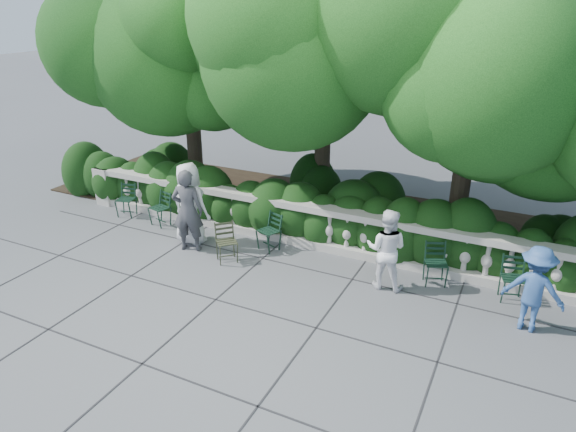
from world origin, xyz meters
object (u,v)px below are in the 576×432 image
at_px(person_businessman, 190,204).
at_px(chair_b, 125,218).
at_px(chair_f, 511,304).
at_px(person_casual_man, 386,249).
at_px(chair_c, 264,251).
at_px(person_older_blue, 534,289).
at_px(person_woman_grey, 188,210).
at_px(chair_weathered, 229,264).
at_px(chair_a, 157,227).
at_px(chair_d, 435,287).

bearing_deg(person_businessman, chair_b, -5.87).
bearing_deg(chair_f, person_casual_man, 175.55).
bearing_deg(person_businessman, chair_f, -173.14).
height_order(chair_c, person_older_blue, person_older_blue).
bearing_deg(person_casual_man, chair_b, -7.54).
bearing_deg(chair_f, person_businessman, 169.00).
xyz_separation_m(person_woman_grey, person_casual_man, (4.27, 0.32, -0.13)).
distance_m(chair_weathered, person_casual_man, 3.28).
bearing_deg(chair_c, person_casual_man, 14.56).
bearing_deg(chair_c, person_businessman, -149.76).
distance_m(chair_f, person_businessman, 6.78).
xyz_separation_m(chair_c, chair_f, (5.01, 0.12, 0.00)).
distance_m(chair_a, person_casual_man, 5.79).
bearing_deg(chair_c, chair_d, 21.93).
xyz_separation_m(chair_b, person_casual_man, (6.79, -0.37, 0.79)).
distance_m(chair_d, chair_weathered, 4.15).
bearing_deg(person_woman_grey, person_casual_man, 165.88).
bearing_deg(person_older_blue, chair_f, -60.17).
relative_size(chair_c, chair_weathered, 1.00).
bearing_deg(person_casual_man, person_woman_grey, -0.15).
bearing_deg(chair_a, chair_d, 14.05).
distance_m(chair_d, chair_f, 1.35).
distance_m(chair_d, person_older_blue, 1.91).
distance_m(chair_a, person_woman_grey, 1.83).
bearing_deg(person_older_blue, chair_weathered, 9.82).
bearing_deg(chair_d, person_older_blue, -43.87).
xyz_separation_m(chair_c, person_woman_grey, (-1.51, -0.60, 0.91)).
relative_size(chair_f, person_casual_man, 0.53).
xyz_separation_m(chair_d, chair_f, (1.35, 0.02, 0.00)).
height_order(chair_b, chair_f, same).
xyz_separation_m(chair_a, chair_d, (6.64, 0.09, 0.00)).
xyz_separation_m(chair_d, person_older_blue, (1.63, -0.65, 0.75)).
bearing_deg(person_woman_grey, chair_a, -41.26).
bearing_deg(person_woman_grey, chair_d, 169.30).
relative_size(chair_b, chair_c, 1.00).
distance_m(person_woman_grey, person_casual_man, 4.29).
distance_m(chair_b, chair_f, 9.05).
distance_m(chair_b, person_woman_grey, 2.77).
bearing_deg(person_woman_grey, chair_c, -176.74).
height_order(chair_b, chair_c, same).
bearing_deg(person_casual_man, chair_f, -174.36).
height_order(chair_a, person_woman_grey, person_woman_grey).
bearing_deg(chair_b, person_woman_grey, -29.10).
bearing_deg(person_businessman, chair_d, -172.48).
relative_size(chair_b, chair_weathered, 1.00).
bearing_deg(person_older_blue, chair_a, 3.11).
relative_size(chair_weathered, person_casual_man, 0.53).
distance_m(chair_c, person_businessman, 1.95).
distance_m(chair_f, chair_weathered, 5.48).
bearing_deg(chair_b, person_older_blue, -17.72).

